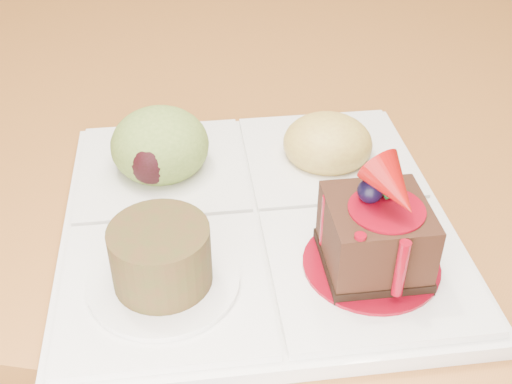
# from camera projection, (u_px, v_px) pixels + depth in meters

# --- Properties ---
(ground) EXTENTS (6.00, 6.00, 0.00)m
(ground) POSITION_uv_depth(u_px,v_px,m) (245.00, 264.00, 1.55)
(ground) COLOR #543718
(sampler_plate) EXTENTS (0.35, 0.35, 0.11)m
(sampler_plate) POSITION_uv_depth(u_px,v_px,m) (252.00, 203.00, 0.48)
(sampler_plate) COLOR silver
(sampler_plate) RESTS_ON dining_table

